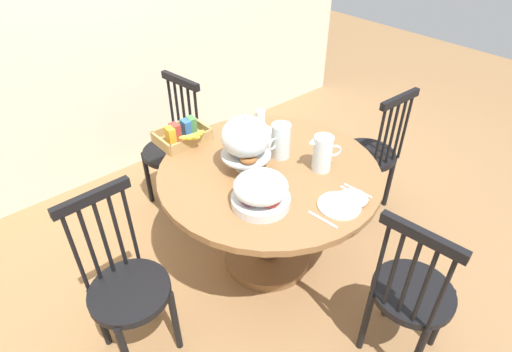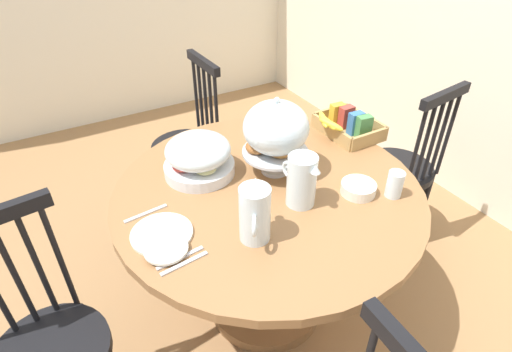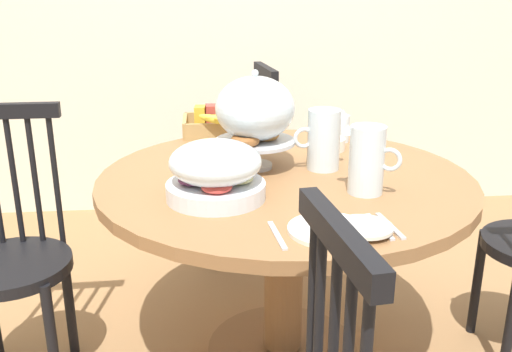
{
  "view_description": "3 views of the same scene",
  "coord_description": "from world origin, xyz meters",
  "px_view_note": "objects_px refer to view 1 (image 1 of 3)",
  "views": [
    {
      "loc": [
        -1.26,
        -1.21,
        2.12
      ],
      "look_at": [
        -0.04,
        0.2,
        0.74
      ],
      "focal_mm": 29.34,
      "sensor_mm": 36.0,
      "label": 1
    },
    {
      "loc": [
        1.21,
        -0.52,
        1.76
      ],
      "look_at": [
        -0.04,
        0.2,
        0.74
      ],
      "focal_mm": 29.07,
      "sensor_mm": 36.0,
      "label": 2
    },
    {
      "loc": [
        -0.21,
        -1.61,
        1.36
      ],
      "look_at": [
        -0.04,
        0.2,
        0.74
      ],
      "focal_mm": 40.05,
      "sensor_mm": 36.0,
      "label": 3
    }
  ],
  "objects_px": {
    "dining_table": "(269,196)",
    "cereal_bowl": "(262,133)",
    "orange_juice_pitcher": "(281,142)",
    "china_plate_large": "(339,206)",
    "windsor_chair_near_window": "(173,150)",
    "fruit_platter_covered": "(261,191)",
    "pastry_stand_with_dome": "(246,139)",
    "drinking_glass": "(260,118)",
    "windsor_chair_facing_door": "(411,295)",
    "milk_pitcher": "(322,155)",
    "china_plate_small": "(353,198)",
    "windsor_chair_by_cabinet": "(127,288)",
    "cereal_basket": "(183,134)",
    "windsor_chair_far_side": "(370,156)"
  },
  "relations": [
    {
      "from": "windsor_chair_far_side",
      "to": "fruit_platter_covered",
      "type": "bearing_deg",
      "value": -172.93
    },
    {
      "from": "orange_juice_pitcher",
      "to": "milk_pitcher",
      "type": "relative_size",
      "value": 0.99
    },
    {
      "from": "windsor_chair_near_window",
      "to": "orange_juice_pitcher",
      "type": "relative_size",
      "value": 4.65
    },
    {
      "from": "windsor_chair_facing_door",
      "to": "fruit_platter_covered",
      "type": "distance_m",
      "value": 0.88
    },
    {
      "from": "windsor_chair_near_window",
      "to": "china_plate_small",
      "type": "relative_size",
      "value": 6.5
    },
    {
      "from": "windsor_chair_far_side",
      "to": "drinking_glass",
      "type": "xyz_separation_m",
      "value": [
        -0.64,
        0.46,
        0.34
      ]
    },
    {
      "from": "windsor_chair_near_window",
      "to": "windsor_chair_far_side",
      "type": "xyz_separation_m",
      "value": [
        1.03,
        -0.98,
        0.0
      ]
    },
    {
      "from": "china_plate_small",
      "to": "drinking_glass",
      "type": "xyz_separation_m",
      "value": [
        0.15,
        0.89,
        0.04
      ]
    },
    {
      "from": "orange_juice_pitcher",
      "to": "china_plate_large",
      "type": "distance_m",
      "value": 0.54
    },
    {
      "from": "orange_juice_pitcher",
      "to": "pastry_stand_with_dome",
      "type": "bearing_deg",
      "value": 172.59
    },
    {
      "from": "windsor_chair_facing_door",
      "to": "orange_juice_pitcher",
      "type": "xyz_separation_m",
      "value": [
        0.05,
        0.99,
        0.38
      ]
    },
    {
      "from": "windsor_chair_facing_door",
      "to": "windsor_chair_far_side",
      "type": "bearing_deg",
      "value": 45.96
    },
    {
      "from": "dining_table",
      "to": "orange_juice_pitcher",
      "type": "xyz_separation_m",
      "value": [
        0.14,
        0.06,
        0.3
      ]
    },
    {
      "from": "windsor_chair_near_window",
      "to": "cereal_bowl",
      "type": "distance_m",
      "value": 0.77
    },
    {
      "from": "orange_juice_pitcher",
      "to": "windsor_chair_far_side",
      "type": "bearing_deg",
      "value": -8.36
    },
    {
      "from": "dining_table",
      "to": "fruit_platter_covered",
      "type": "xyz_separation_m",
      "value": [
        -0.24,
        -0.2,
        0.29
      ]
    },
    {
      "from": "milk_pitcher",
      "to": "drinking_glass",
      "type": "height_order",
      "value": "milk_pitcher"
    },
    {
      "from": "cereal_basket",
      "to": "china_plate_small",
      "type": "bearing_deg",
      "value": -72.29
    },
    {
      "from": "pastry_stand_with_dome",
      "to": "orange_juice_pitcher",
      "type": "distance_m",
      "value": 0.26
    },
    {
      "from": "windsor_chair_near_window",
      "to": "pastry_stand_with_dome",
      "type": "bearing_deg",
      "value": -89.71
    },
    {
      "from": "milk_pitcher",
      "to": "china_plate_small",
      "type": "bearing_deg",
      "value": -106.04
    },
    {
      "from": "dining_table",
      "to": "windsor_chair_far_side",
      "type": "bearing_deg",
      "value": -3.48
    },
    {
      "from": "windsor_chair_facing_door",
      "to": "fruit_platter_covered",
      "type": "xyz_separation_m",
      "value": [
        -0.33,
        0.73,
        0.37
      ]
    },
    {
      "from": "milk_pitcher",
      "to": "cereal_basket",
      "type": "xyz_separation_m",
      "value": [
        -0.42,
        0.76,
        -0.05
      ]
    },
    {
      "from": "windsor_chair_near_window",
      "to": "fruit_platter_covered",
      "type": "xyz_separation_m",
      "value": [
        -0.14,
        -1.13,
        0.37
      ]
    },
    {
      "from": "dining_table",
      "to": "drinking_glass",
      "type": "bearing_deg",
      "value": 54.69
    },
    {
      "from": "windsor_chair_facing_door",
      "to": "drinking_glass",
      "type": "height_order",
      "value": "windsor_chair_facing_door"
    },
    {
      "from": "china_plate_small",
      "to": "cereal_basket",
      "type": "bearing_deg",
      "value": 107.71
    },
    {
      "from": "fruit_platter_covered",
      "to": "china_plate_small",
      "type": "xyz_separation_m",
      "value": [
        0.38,
        -0.28,
        -0.07
      ]
    },
    {
      "from": "windsor_chair_near_window",
      "to": "windsor_chair_facing_door",
      "type": "distance_m",
      "value": 1.87
    },
    {
      "from": "windsor_chair_facing_door",
      "to": "orange_juice_pitcher",
      "type": "height_order",
      "value": "windsor_chair_facing_door"
    },
    {
      "from": "windsor_chair_near_window",
      "to": "windsor_chair_facing_door",
      "type": "height_order",
      "value": "same"
    },
    {
      "from": "china_plate_small",
      "to": "cereal_bowl",
      "type": "relative_size",
      "value": 1.07
    },
    {
      "from": "windsor_chair_near_window",
      "to": "fruit_platter_covered",
      "type": "distance_m",
      "value": 1.2
    },
    {
      "from": "pastry_stand_with_dome",
      "to": "drinking_glass",
      "type": "height_order",
      "value": "pastry_stand_with_dome"
    },
    {
      "from": "cereal_bowl",
      "to": "windsor_chair_by_cabinet",
      "type": "bearing_deg",
      "value": -165.61
    },
    {
      "from": "windsor_chair_facing_door",
      "to": "windsor_chair_far_side",
      "type": "relative_size",
      "value": 1.0
    },
    {
      "from": "pastry_stand_with_dome",
      "to": "china_plate_small",
      "type": "height_order",
      "value": "pastry_stand_with_dome"
    },
    {
      "from": "windsor_chair_by_cabinet",
      "to": "drinking_glass",
      "type": "xyz_separation_m",
      "value": [
        1.22,
        0.4,
        0.34
      ]
    },
    {
      "from": "fruit_platter_covered",
      "to": "windsor_chair_near_window",
      "type": "bearing_deg",
      "value": 82.93
    },
    {
      "from": "fruit_platter_covered",
      "to": "orange_juice_pitcher",
      "type": "height_order",
      "value": "orange_juice_pitcher"
    },
    {
      "from": "windsor_chair_by_cabinet",
      "to": "cereal_bowl",
      "type": "xyz_separation_m",
      "value": [
        1.14,
        0.29,
        0.31
      ]
    },
    {
      "from": "windsor_chair_by_cabinet",
      "to": "windsor_chair_facing_door",
      "type": "height_order",
      "value": "same"
    },
    {
      "from": "windsor_chair_far_side",
      "to": "pastry_stand_with_dome",
      "type": "height_order",
      "value": "pastry_stand_with_dome"
    },
    {
      "from": "cereal_basket",
      "to": "drinking_glass",
      "type": "relative_size",
      "value": 2.87
    },
    {
      "from": "windsor_chair_facing_door",
      "to": "cereal_bowl",
      "type": "relative_size",
      "value": 6.96
    },
    {
      "from": "fruit_platter_covered",
      "to": "china_plate_large",
      "type": "relative_size",
      "value": 1.36
    },
    {
      "from": "dining_table",
      "to": "windsor_chair_facing_door",
      "type": "relative_size",
      "value": 1.3
    },
    {
      "from": "dining_table",
      "to": "cereal_bowl",
      "type": "xyz_separation_m",
      "value": [
        0.21,
        0.3,
        0.22
      ]
    },
    {
      "from": "dining_table",
      "to": "cereal_bowl",
      "type": "bearing_deg",
      "value": 55.21
    }
  ]
}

